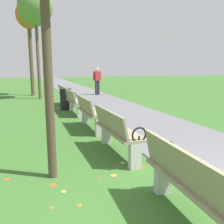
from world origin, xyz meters
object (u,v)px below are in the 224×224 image
at_px(park_bench_1, 193,185).
at_px(park_bench_2, 116,130).
at_px(park_bench_4, 74,101).
at_px(park_bench_3, 90,112).
at_px(tree_2, 35,7).
at_px(pedestrian_walking, 97,80).
at_px(park_bench_5, 65,94).
at_px(trash_bin, 66,99).
at_px(tree_3, 29,17).

bearing_deg(park_bench_1, park_bench_2, 90.00).
xyz_separation_m(park_bench_1, park_bench_4, (-0.00, 6.72, 0.00)).
height_order(park_bench_3, tree_2, tree_2).
bearing_deg(pedestrian_walking, park_bench_5, -125.68).
xyz_separation_m(park_bench_5, trash_bin, (-0.15, -1.13, -0.06)).
relative_size(park_bench_2, pedestrian_walking, 0.99).
bearing_deg(park_bench_2, park_bench_4, 90.00).
relative_size(park_bench_4, tree_2, 0.29).
xyz_separation_m(park_bench_4, trash_bin, (-0.15, 1.06, -0.06)).
bearing_deg(park_bench_1, trash_bin, 91.08).
xyz_separation_m(park_bench_5, pedestrian_walking, (2.46, 3.43, 0.44)).
height_order(park_bench_2, pedestrian_walking, pedestrian_walking).
bearing_deg(park_bench_3, park_bench_1, -90.00).
relative_size(park_bench_5, pedestrian_walking, 0.99).
xyz_separation_m(park_bench_1, pedestrian_walking, (2.46, 12.33, 0.44)).
relative_size(park_bench_3, pedestrian_walking, 0.99).
xyz_separation_m(park_bench_3, trash_bin, (-0.15, 3.37, -0.06)).
bearing_deg(pedestrian_walking, tree_3, 163.85).
bearing_deg(trash_bin, park_bench_2, -88.45).
distance_m(park_bench_3, park_bench_4, 2.31).
relative_size(park_bench_1, pedestrian_walking, 1.00).
relative_size(park_bench_3, park_bench_5, 1.00).
xyz_separation_m(park_bench_3, park_bench_4, (0.00, 2.31, 0.00)).
distance_m(park_bench_3, park_bench_5, 4.49).
relative_size(park_bench_2, trash_bin, 1.91).
relative_size(tree_2, trash_bin, 6.69).
height_order(tree_2, pedestrian_walking, tree_2).
bearing_deg(park_bench_5, park_bench_1, -90.00).
bearing_deg(tree_2, park_bench_2, -84.14).
bearing_deg(park_bench_2, tree_3, 96.46).
bearing_deg(trash_bin, pedestrian_walking, 60.19).
relative_size(park_bench_3, tree_3, 0.30).
distance_m(park_bench_1, park_bench_2, 2.33).
bearing_deg(tree_2, park_bench_1, -85.31).
distance_m(park_bench_2, park_bench_3, 2.08).
distance_m(park_bench_2, trash_bin, 5.45).
relative_size(park_bench_3, tree_2, 0.29).
bearing_deg(trash_bin, park_bench_4, -82.07).
height_order(park_bench_2, park_bench_4, same).
height_order(park_bench_5, tree_2, tree_2).
relative_size(park_bench_2, tree_3, 0.30).
bearing_deg(tree_3, pedestrian_walking, -16.15).
distance_m(tree_2, pedestrian_walking, 5.09).
relative_size(park_bench_5, trash_bin, 1.91).
bearing_deg(tree_2, park_bench_5, -70.28).
bearing_deg(park_bench_1, park_bench_5, 90.00).
bearing_deg(park_bench_5, tree_3, 105.56).
bearing_deg(trash_bin, park_bench_1, -88.92).
bearing_deg(trash_bin, tree_3, 101.12).
relative_size(park_bench_2, tree_2, 0.29).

